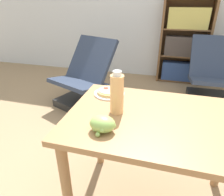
{
  "coord_description": "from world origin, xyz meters",
  "views": [
    {
      "loc": [
        0.11,
        -1.13,
        1.36
      ],
      "look_at": [
        -0.18,
        -0.08,
        0.81
      ],
      "focal_mm": 32.0,
      "sensor_mm": 36.0,
      "label": 1
    }
  ],
  "objects": [
    {
      "name": "pizza_on_plate",
      "position": [
        -0.25,
        0.09,
        0.76
      ],
      "size": [
        0.21,
        0.21,
        0.04
      ],
      "color": "white",
      "rests_on": "dining_table"
    },
    {
      "name": "lounge_chair_far",
      "position": [
        0.78,
        1.74,
        0.29
      ],
      "size": [
        0.66,
        0.77,
        0.88
      ],
      "rotation": [
        0.0,
        0.0,
        0.02
      ],
      "color": "black",
      "rests_on": "ground_plane"
    },
    {
      "name": "grape_bunch",
      "position": [
        -0.16,
        -0.34,
        0.79
      ],
      "size": [
        0.14,
        0.12,
        0.09
      ],
      "color": "#93BC5B",
      "rests_on": "dining_table"
    },
    {
      "name": "lounge_chair_near",
      "position": [
        -0.93,
        1.19,
        0.29
      ],
      "size": [
        0.85,
        0.95,
        0.88
      ],
      "rotation": [
        0.0,
        0.0,
        -0.38
      ],
      "color": "black",
      "rests_on": "ground_plane"
    },
    {
      "name": "wall_back",
      "position": [
        0.0,
        2.62,
        1.3
      ],
      "size": [
        8.0,
        0.05,
        2.6
      ],
      "color": "silver",
      "rests_on": "ground_plane"
    },
    {
      "name": "ground_plane",
      "position": [
        0.0,
        0.0,
        0.0
      ],
      "size": [
        14.0,
        14.0,
        0.0
      ],
      "primitive_type": "plane",
      "color": "#9E7F5B"
    },
    {
      "name": "dining_table",
      "position": [
        0.12,
        -0.13,
        0.63
      ],
      "size": [
        1.09,
        0.73,
        0.75
      ],
      "color": "#A37549",
      "rests_on": "ground_plane"
    },
    {
      "name": "drink_bottle",
      "position": [
        -0.14,
        -0.13,
        0.87
      ],
      "size": [
        0.08,
        0.08,
        0.26
      ],
      "color": "#EFB270",
      "rests_on": "dining_table"
    },
    {
      "name": "bookshelf",
      "position": [
        0.38,
        2.46,
        0.64
      ],
      "size": [
        0.79,
        0.27,
        1.36
      ],
      "color": "brown",
      "rests_on": "ground_plane"
    }
  ]
}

